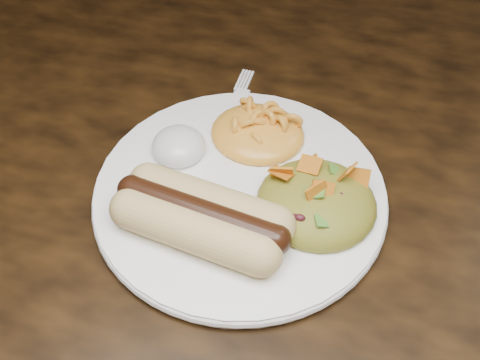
# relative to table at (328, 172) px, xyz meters

# --- Properties ---
(table) EXTENTS (1.60, 0.90, 0.75)m
(table) POSITION_rel_table_xyz_m (0.00, 0.00, 0.00)
(table) COLOR #311C0A
(table) RESTS_ON floor
(plate) EXTENTS (0.29, 0.29, 0.01)m
(plate) POSITION_rel_table_xyz_m (-0.07, -0.14, 0.10)
(plate) COLOR white
(plate) RESTS_ON table
(hotdog) EXTENTS (0.13, 0.08, 0.03)m
(hotdog) POSITION_rel_table_xyz_m (-0.08, -0.19, 0.12)
(hotdog) COLOR tan
(hotdog) RESTS_ON plate
(mac_and_cheese) EXTENTS (0.10, 0.09, 0.03)m
(mac_and_cheese) POSITION_rel_table_xyz_m (-0.07, -0.07, 0.12)
(mac_and_cheese) COLOR #FFAF46
(mac_and_cheese) RESTS_ON plate
(sour_cream) EXTENTS (0.06, 0.06, 0.03)m
(sour_cream) POSITION_rel_table_xyz_m (-0.13, -0.11, 0.12)
(sour_cream) COLOR silver
(sour_cream) RESTS_ON plate
(taco_salad) EXTENTS (0.10, 0.10, 0.04)m
(taco_salad) POSITION_rel_table_xyz_m (0.00, -0.14, 0.12)
(taco_salad) COLOR #AE7219
(taco_salad) RESTS_ON plate
(fork) EXTENTS (0.03, 0.13, 0.00)m
(fork) POSITION_rel_table_xyz_m (-0.11, -0.05, 0.09)
(fork) COLOR white
(fork) RESTS_ON table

